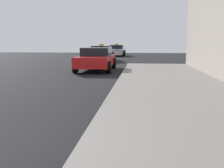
% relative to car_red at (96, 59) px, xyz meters
% --- Properties ---
extents(car_red, '(1.94, 4.35, 1.27)m').
position_rel_car_red_xyz_m(car_red, '(0.00, 0.00, 0.00)').
color(car_red, red).
rests_on(car_red, ground_plane).
extents(car_black, '(1.95, 4.17, 1.43)m').
position_rel_car_red_xyz_m(car_black, '(-0.87, 8.21, 0.00)').
color(car_black, black).
rests_on(car_black, ground_plane).
extents(car_silver, '(1.94, 4.52, 1.43)m').
position_rel_car_red_xyz_m(car_silver, '(-0.35, 17.25, 0.00)').
color(car_silver, '#B7B7BF').
rests_on(car_silver, ground_plane).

